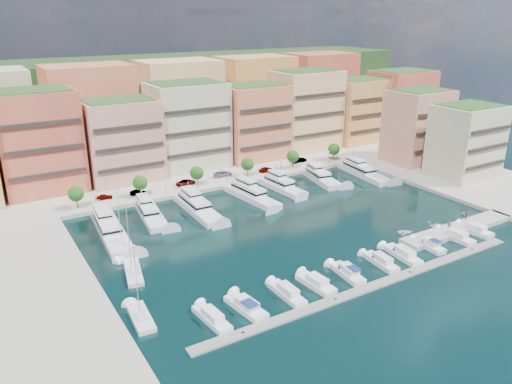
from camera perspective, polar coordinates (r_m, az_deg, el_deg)
ground at (r=114.89m, az=4.04°, el=-3.79°), size 400.00×400.00×0.00m
north_quay at (r=166.28m, az=-8.35°, el=3.59°), size 220.00×64.00×2.00m
east_quay at (r=152.81m, az=25.27°, el=0.38°), size 34.00×76.00×2.00m
hillside at (r=210.04m, az=-13.59°, el=6.66°), size 240.00×40.00×58.00m
south_pontoon at (r=92.78m, az=13.36°, el=-10.45°), size 72.00×2.20×0.35m
finger_pier at (r=120.43m, az=22.08°, el=-4.14°), size 32.00×5.00×2.00m
apartment_1 at (r=142.19m, az=-23.53°, el=5.33°), size 20.00×16.50×26.80m
apartment_2 at (r=144.83m, az=-15.09°, el=5.73°), size 20.00×15.50×22.80m
apartment_3 at (r=153.22m, az=-7.80°, el=7.56°), size 22.00×16.50×25.80m
apartment_4 at (r=161.53m, az=-0.27°, el=8.01°), size 20.00×15.50×23.80m
apartment_5 at (r=174.94m, az=5.65°, el=9.34°), size 22.00×16.50×26.80m
apartment_6 at (r=187.68m, az=11.47°, el=9.14°), size 20.00×15.50×22.80m
apartment_7 at (r=200.09m, az=16.19°, el=9.69°), size 22.00×16.50×24.80m
apartment_east_a at (r=165.81m, az=17.95°, el=7.18°), size 18.00×14.50×22.80m
apartment_east_b at (r=155.20m, az=22.87°, el=5.38°), size 18.00×14.50×20.80m
backblock_1 at (r=166.36m, az=-18.31°, el=8.48°), size 26.00×18.00×30.00m
backblock_2 at (r=175.38m, az=-8.67°, el=9.79°), size 26.00×18.00×30.00m
backblock_3 at (r=188.79m, az=-0.13°, el=10.72°), size 26.00×18.00×30.00m
backblock_4 at (r=205.73m, az=7.19°, el=11.33°), size 26.00×18.00×30.00m
tree_0 at (r=127.78m, az=-19.90°, el=-0.20°), size 3.80×3.80×5.65m
tree_1 at (r=131.41m, az=-13.12°, el=1.03°), size 3.80×3.80×5.65m
tree_2 at (r=136.82m, az=-6.78°, el=2.17°), size 3.80×3.80×5.65m
tree_3 at (r=143.82m, az=-0.98°, el=3.19°), size 3.80×3.80×5.65m
tree_4 at (r=152.19m, az=4.24°, el=4.08°), size 3.80×3.80×5.65m
tree_5 at (r=161.71m, az=8.88°, el=4.84°), size 3.80×3.80×5.65m
lamppost_0 at (r=126.68m, az=-17.87°, el=-0.58°), size 0.30×0.30×4.20m
lamppost_1 at (r=131.48m, az=-10.30°, el=0.83°), size 0.30×0.30×4.20m
lamppost_2 at (r=138.47m, az=-3.36°, el=2.10°), size 0.30×0.30×4.20m
lamppost_3 at (r=147.33m, az=2.83°, el=3.21°), size 0.30×0.30×4.20m
lamppost_4 at (r=157.76m, az=8.28°, el=4.15°), size 0.30×0.30×4.20m
yacht_0 at (r=114.79m, az=-16.39°, el=-3.96°), size 7.00×25.97×7.30m
yacht_1 at (r=120.64m, az=-12.00°, el=-2.45°), size 6.74×18.34×7.30m
yacht_2 at (r=123.00m, az=-6.80°, el=-1.63°), size 5.42×21.62×7.30m
yacht_3 at (r=130.16m, az=-0.67°, el=-0.26°), size 6.27×20.59×7.30m
yacht_4 at (r=136.88m, az=2.88°, el=0.69°), size 5.51×17.05×7.30m
yacht_5 at (r=144.99m, az=7.40°, el=1.70°), size 7.53×16.80×7.30m
yacht_6 at (r=152.43m, az=12.07°, el=2.33°), size 7.20×21.20×7.30m
cruiser_0 at (r=81.32m, az=-5.05°, el=-14.20°), size 3.17×8.94×2.55m
cruiser_1 at (r=83.70m, az=-1.14°, el=-13.01°), size 3.86×9.10×2.66m
cruiser_2 at (r=87.44m, az=3.56°, el=-11.49°), size 2.50×8.86×2.55m
cruiser_3 at (r=90.72m, az=6.88°, el=-10.36°), size 3.44×8.38×2.55m
cruiser_4 at (r=94.90m, az=10.43°, el=-9.10°), size 3.56×8.47×2.66m
cruiser_5 at (r=100.20m, az=14.09°, el=-7.76°), size 3.16×8.62×2.55m
cruiser_6 at (r=104.14m, az=16.42°, el=-6.89°), size 3.63×9.35×2.55m
cruiser_7 at (r=109.64m, az=19.23°, el=-5.80°), size 3.00×7.36×2.66m
cruiser_8 at (r=115.74m, az=21.87°, el=-4.78°), size 2.86×8.40×2.55m
cruiser_9 at (r=120.69m, az=23.75°, el=-4.04°), size 3.28×7.96×2.55m
sailboat_0 at (r=83.52m, az=-13.00°, el=-13.87°), size 3.51×8.88×13.20m
sailboat_1 at (r=96.82m, az=-13.82°, el=-8.93°), size 4.93×10.77×13.20m
sailboat_2 at (r=107.69m, az=-15.07°, el=-5.97°), size 5.27×8.98×13.20m
tender_2 at (r=120.49m, az=20.13°, el=-3.66°), size 4.44×3.64×0.80m
tender_1 at (r=121.93m, az=19.14°, el=-3.28°), size 1.62×1.49×0.71m
tender_0 at (r=114.99m, az=16.70°, el=-4.42°), size 4.03×3.45×0.70m
tender_3 at (r=130.21m, az=22.62°, el=-2.24°), size 1.82×1.68×0.80m
car_0 at (r=132.89m, az=-16.94°, el=-0.51°), size 4.16×2.08×1.36m
car_1 at (r=133.60m, az=-13.35°, el=-0.06°), size 4.41×2.72×1.37m
car_2 at (r=138.82m, az=-7.99°, el=1.10°), size 6.30×4.16×1.61m
car_3 at (r=145.23m, az=-3.81°, el=2.12°), size 5.85×2.66×1.66m
car_4 at (r=148.92m, az=1.18°, el=2.60°), size 4.77×1.98×1.61m
car_5 at (r=159.21m, az=4.90°, el=3.70°), size 5.24×1.92×1.72m
person_0 at (r=118.62m, az=21.21°, el=-3.36°), size 0.74×0.82×1.88m
person_1 at (r=124.64m, az=22.87°, el=-2.51°), size 1.06×1.06×1.74m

